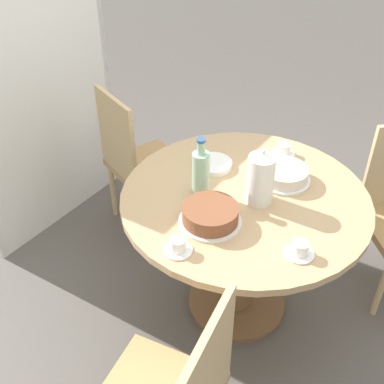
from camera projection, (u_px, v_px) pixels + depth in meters
The scene contains 12 objects.
ground_plane at pixel (236, 303), 2.69m from camera, with size 14.00×14.00×0.00m, color #56514C.
dining_table at pixel (243, 226), 2.35m from camera, with size 1.16×1.16×0.76m.
chair_c at pixel (138, 160), 2.95m from camera, with size 0.54×0.54×0.96m.
bookshelf at pixel (33, 100), 2.88m from camera, with size 1.08×0.28×1.65m.
coffee_pot at pixel (260, 178), 2.12m from camera, with size 0.12×0.12×0.27m.
water_bottle at pixel (201, 173), 2.16m from camera, with size 0.08×0.08×0.30m.
cake_main at pixel (210, 215), 2.06m from camera, with size 0.27×0.27×0.08m.
cake_second at pixel (284, 175), 2.31m from camera, with size 0.26×0.26×0.07m.
cup_a at pixel (178, 246), 1.92m from camera, with size 0.12×0.12×0.06m.
cup_b at pixel (300, 250), 1.91m from camera, with size 0.12×0.12×0.06m.
cup_c at pixel (284, 150), 2.50m from camera, with size 0.12×0.12×0.06m.
plate_stack at pixel (213, 164), 2.41m from camera, with size 0.19×0.19×0.03m.
Camera 1 is at (-1.60, -0.80, 2.11)m, focal length 45.00 mm.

